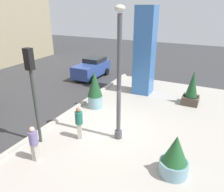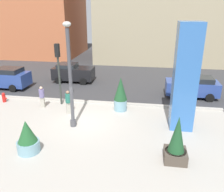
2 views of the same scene
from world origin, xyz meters
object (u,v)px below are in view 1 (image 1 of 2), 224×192
(pedestrian_by_curb, at_px, (79,122))
(potted_plant_curbside, at_px, (95,90))
(lamp_post, at_px, (119,81))
(potted_plant_near_right, at_px, (175,157))
(pedestrian_crossing, at_px, (34,142))
(art_pillar_blue, at_px, (145,52))
(traffic_light_far_side, at_px, (32,82))
(potted_plant_mid_plaza, at_px, (192,90))
(car_curb_east, at_px, (92,68))

(pedestrian_by_curb, bearing_deg, potted_plant_curbside, 18.16)
(lamp_post, bearing_deg, pedestrian_by_curb, 116.75)
(potted_plant_near_right, relative_size, pedestrian_crossing, 1.08)
(art_pillar_blue, height_order, potted_plant_near_right, art_pillar_blue)
(potted_plant_near_right, relative_size, potted_plant_curbside, 0.72)
(traffic_light_far_side, relative_size, pedestrian_crossing, 2.81)
(potted_plant_curbside, height_order, pedestrian_crossing, potted_plant_curbside)
(lamp_post, height_order, traffic_light_far_side, lamp_post)
(lamp_post, height_order, potted_plant_near_right, lamp_post)
(art_pillar_blue, xyz_separation_m, potted_plant_near_right, (-7.66, -3.87, -2.24))
(traffic_light_far_side, height_order, pedestrian_by_curb, traffic_light_far_side)
(traffic_light_far_side, height_order, pedestrian_crossing, traffic_light_far_side)
(lamp_post, height_order, art_pillar_blue, art_pillar_blue)
(lamp_post, distance_m, traffic_light_far_side, 3.71)
(potted_plant_mid_plaza, bearing_deg, traffic_light_far_side, 143.23)
(potted_plant_mid_plaza, relative_size, traffic_light_far_side, 0.51)
(potted_plant_mid_plaza, bearing_deg, art_pillar_blue, 80.00)
(potted_plant_mid_plaza, distance_m, potted_plant_curbside, 6.20)
(pedestrian_crossing, bearing_deg, traffic_light_far_side, 36.03)
(potted_plant_mid_plaza, relative_size, pedestrian_crossing, 1.43)
(potted_plant_curbside, xyz_separation_m, car_curb_east, (5.32, 3.46, -0.33))
(traffic_light_far_side, relative_size, pedestrian_by_curb, 2.71)
(potted_plant_curbside, bearing_deg, potted_plant_mid_plaza, -58.89)
(potted_plant_near_right, bearing_deg, pedestrian_by_curb, 83.89)
(traffic_light_far_side, xyz_separation_m, pedestrian_by_curb, (1.09, -1.51, -2.07))
(traffic_light_far_side, bearing_deg, art_pillar_blue, -15.10)
(traffic_light_far_side, bearing_deg, potted_plant_curbside, -5.21)
(art_pillar_blue, xyz_separation_m, potted_plant_mid_plaza, (-0.61, -3.49, -2.04))
(traffic_light_far_side, bearing_deg, lamp_post, -58.71)
(traffic_light_far_side, xyz_separation_m, car_curb_east, (9.77, 3.05, -2.13))
(art_pillar_blue, xyz_separation_m, pedestrian_crossing, (-9.35, 1.44, -2.15))
(potted_plant_near_right, relative_size, car_curb_east, 0.42)
(lamp_post, bearing_deg, potted_plant_mid_plaza, -23.96)
(lamp_post, distance_m, car_curb_east, 10.22)
(art_pillar_blue, bearing_deg, car_curb_east, 74.08)
(traffic_light_far_side, xyz_separation_m, pedestrian_crossing, (-1.09, -0.79, -2.11))
(lamp_post, bearing_deg, traffic_light_far_side, 121.29)
(art_pillar_blue, bearing_deg, pedestrian_by_curb, 174.24)
(pedestrian_crossing, bearing_deg, potted_plant_near_right, -72.36)
(car_curb_east, bearing_deg, pedestrian_by_curb, -152.30)
(lamp_post, relative_size, art_pillar_blue, 1.00)
(potted_plant_mid_plaza, relative_size, potted_plant_curbside, 0.96)
(traffic_light_far_side, bearing_deg, pedestrian_crossing, -143.97)
(lamp_post, height_order, pedestrian_crossing, lamp_post)
(art_pillar_blue, height_order, car_curb_east, art_pillar_blue)
(potted_plant_curbside, height_order, pedestrian_by_curb, potted_plant_curbside)
(potted_plant_mid_plaza, relative_size, car_curb_east, 0.56)
(potted_plant_mid_plaza, distance_m, car_curb_east, 9.02)
(art_pillar_blue, distance_m, potted_plant_mid_plaza, 4.09)
(potted_plant_mid_plaza, height_order, potted_plant_curbside, potted_plant_curbside)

